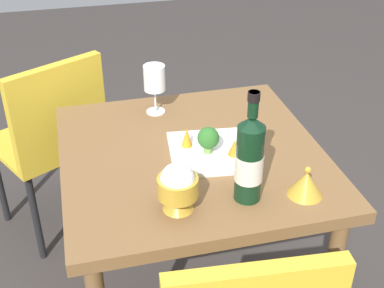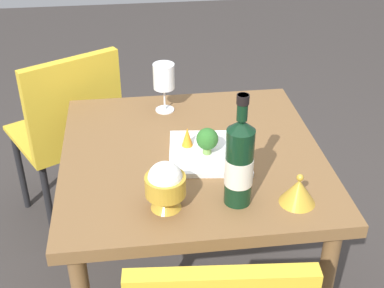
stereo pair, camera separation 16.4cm
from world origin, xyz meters
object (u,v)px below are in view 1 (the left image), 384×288
object	(u,v)px
wine_bottle	(250,159)
serving_plate	(210,152)
rice_bowl	(178,186)
broccoli_floret	(208,138)
carrot_garnish_right	(235,147)
carrot_garnish_left	(187,137)
rice_bowl_lid	(306,183)
wine_glass	(154,79)
chair_by_wall	(54,133)

from	to	relation	value
wine_bottle	serving_plate	xyz separation A→B (m)	(-0.04, 0.24, -0.12)
rice_bowl	broccoli_floret	world-z (taller)	rice_bowl
rice_bowl	carrot_garnish_right	distance (m)	0.30
wine_bottle	rice_bowl	world-z (taller)	wine_bottle
broccoli_floret	rice_bowl	bearing A→B (deg)	-122.80
rice_bowl	carrot_garnish_left	bearing A→B (deg)	71.92
rice_bowl_lid	carrot_garnish_left	size ratio (longest dim) A/B	1.58
rice_bowl	rice_bowl_lid	bearing A→B (deg)	-3.90
rice_bowl	carrot_garnish_right	xyz separation A→B (m)	(0.22, 0.20, -0.03)
wine_glass	serving_plate	xyz separation A→B (m)	(0.11, -0.31, -0.12)
wine_bottle	carrot_garnish_right	world-z (taller)	wine_bottle
carrot_garnish_left	serving_plate	bearing A→B (deg)	-31.61
chair_by_wall	rice_bowl	size ratio (longest dim) A/B	6.00
carrot_garnish_left	wine_bottle	bearing A→B (deg)	-69.35
chair_by_wall	rice_bowl_lid	distance (m)	1.13
chair_by_wall	broccoli_floret	xyz separation A→B (m)	(0.48, -0.61, 0.26)
chair_by_wall	broccoli_floret	size ratio (longest dim) A/B	9.91
rice_bowl	broccoli_floret	distance (m)	0.27
chair_by_wall	rice_bowl	bearing A→B (deg)	-96.56
rice_bowl_lid	carrot_garnish_left	bearing A→B (deg)	131.20
carrot_garnish_left	carrot_garnish_right	xyz separation A→B (m)	(0.13, -0.08, -0.01)
wine_glass	rice_bowl	xyz separation A→B (m)	(-0.04, -0.55, -0.05)
rice_bowl_lid	serving_plate	xyz separation A→B (m)	(-0.20, 0.27, -0.03)
wine_glass	rice_bowl_lid	xyz separation A→B (m)	(0.32, -0.58, -0.09)
chair_by_wall	rice_bowl	world-z (taller)	rice_bowl
rice_bowl_lid	broccoli_floret	bearing A→B (deg)	130.01
broccoli_floret	carrot_garnish_left	world-z (taller)	broccoli_floret
rice_bowl_lid	chair_by_wall	bearing A→B (deg)	129.03
rice_bowl_lid	serving_plate	size ratio (longest dim) A/B	0.36
rice_bowl_lid	broccoli_floret	size ratio (longest dim) A/B	1.17
wine_bottle	carrot_garnish_right	bearing A→B (deg)	82.71
rice_bowl_lid	wine_glass	bearing A→B (deg)	118.64
chair_by_wall	wine_bottle	size ratio (longest dim) A/B	2.61
serving_plate	carrot_garnish_left	bearing A→B (deg)	148.39
wine_glass	rice_bowl_lid	distance (m)	0.67
chair_by_wall	carrot_garnish_left	size ratio (longest dim) A/B	13.41
wine_glass	carrot_garnish_right	distance (m)	0.41
serving_plate	carrot_garnish_right	world-z (taller)	carrot_garnish_right
wine_glass	carrot_garnish_left	size ratio (longest dim) A/B	2.82
chair_by_wall	broccoli_floret	distance (m)	0.82
carrot_garnish_left	carrot_garnish_right	distance (m)	0.16
rice_bowl	broccoli_floret	bearing A→B (deg)	57.20
broccoli_floret	carrot_garnish_right	world-z (taller)	broccoli_floret
wine_glass	serving_plate	distance (m)	0.36
rice_bowl	carrot_garnish_left	xyz separation A→B (m)	(0.09, 0.28, -0.03)
rice_bowl_lid	carrot_garnish_left	xyz separation A→B (m)	(-0.27, 0.31, 0.01)
serving_plate	carrot_garnish_right	distance (m)	0.09
broccoli_floret	wine_glass	bearing A→B (deg)	107.73
rice_bowl_lid	serving_plate	world-z (taller)	rice_bowl_lid
rice_bowl	serving_plate	distance (m)	0.29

